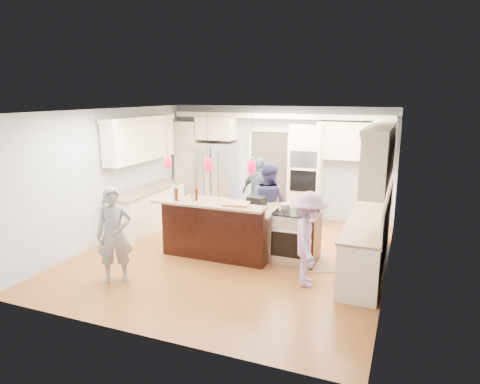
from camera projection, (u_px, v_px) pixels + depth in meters
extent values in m
plane|color=#AB672E|center=(233.00, 255.00, 8.13)|extent=(6.00, 6.00, 0.00)
cube|color=#B2BCC6|center=(280.00, 162.00, 10.54)|extent=(5.50, 0.04, 2.70)
cube|color=#B2BCC6|center=(136.00, 234.00, 5.11)|extent=(5.50, 0.04, 2.70)
cube|color=#B2BCC6|center=(110.00, 175.00, 8.82)|extent=(0.04, 6.00, 2.70)
cube|color=#B2BCC6|center=(391.00, 199.00, 6.83)|extent=(0.04, 6.00, 2.70)
cube|color=white|center=(233.00, 110.00, 7.52)|extent=(5.50, 6.00, 0.04)
cube|color=#B7B7BC|center=(217.00, 178.00, 10.87)|extent=(0.90, 0.70, 1.80)
cube|color=#F9E6CA|center=(306.00, 174.00, 10.02)|extent=(0.72, 0.64, 2.30)
cube|color=black|center=(304.00, 159.00, 9.63)|extent=(0.60, 0.02, 0.35)
cube|color=black|center=(303.00, 181.00, 9.74)|extent=(0.60, 0.02, 0.50)
cylinder|color=#B7B7BC|center=(303.00, 170.00, 9.66)|extent=(0.55, 0.02, 0.02)
cube|color=#F9E6CA|center=(190.00, 166.00, 11.16)|extent=(0.60, 0.58, 2.30)
cube|color=#F9E6CA|center=(217.00, 128.00, 10.65)|extent=(0.95, 0.58, 0.55)
cube|color=#F9E6CA|center=(355.00, 141.00, 9.59)|extent=(1.70, 0.35, 0.85)
cube|color=beige|center=(278.00, 116.00, 10.11)|extent=(5.30, 0.38, 0.12)
cube|color=#4C443A|center=(270.00, 173.00, 10.69)|extent=(0.90, 0.06, 2.10)
cube|color=white|center=(270.00, 130.00, 10.41)|extent=(1.04, 0.06, 0.10)
cube|color=#F9E6CA|center=(367.00, 244.00, 7.43)|extent=(0.60, 3.00, 0.88)
cube|color=tan|center=(369.00, 218.00, 7.33)|extent=(0.64, 3.05, 0.04)
cube|color=#F9E6CA|center=(381.00, 156.00, 7.05)|extent=(0.35, 3.00, 0.85)
cube|color=beige|center=(382.00, 127.00, 6.94)|extent=(0.37, 3.10, 0.10)
cube|color=#F9E6CA|center=(149.00, 210.00, 9.62)|extent=(0.60, 2.20, 0.88)
cube|color=tan|center=(148.00, 190.00, 9.52)|extent=(0.64, 2.25, 0.04)
cube|color=#F9E6CA|center=(140.00, 141.00, 9.32)|extent=(0.35, 2.20, 0.85)
cube|color=beige|center=(140.00, 119.00, 9.21)|extent=(0.37, 2.30, 0.10)
cube|color=black|center=(224.00, 229.00, 8.26)|extent=(2.00, 1.00, 0.88)
cube|color=tan|center=(224.00, 206.00, 8.15)|extent=(2.10, 1.10, 0.04)
cube|color=black|center=(212.00, 232.00, 7.73)|extent=(2.00, 0.12, 1.08)
cube|color=tan|center=(208.00, 204.00, 7.47)|extent=(2.10, 0.42, 0.04)
cube|color=black|center=(257.00, 201.00, 8.10)|extent=(0.35, 0.29, 0.17)
cube|color=#B7B7BC|center=(294.00, 237.00, 7.75)|extent=(0.76, 0.66, 0.90)
cube|color=black|center=(289.00, 246.00, 7.46)|extent=(0.65, 0.01, 0.45)
cube|color=black|center=(294.00, 213.00, 7.65)|extent=(0.72, 0.59, 0.02)
cube|color=black|center=(316.00, 240.00, 7.61)|extent=(0.06, 0.71, 0.88)
cylinder|color=black|center=(167.00, 132.00, 7.52)|extent=(0.01, 0.01, 0.75)
ellipsoid|color=red|center=(168.00, 162.00, 7.64)|extent=(0.15, 0.15, 0.26)
cylinder|color=black|center=(208.00, 134.00, 7.23)|extent=(0.01, 0.01, 0.75)
ellipsoid|color=red|center=(208.00, 164.00, 7.35)|extent=(0.15, 0.15, 0.26)
cylinder|color=black|center=(252.00, 135.00, 6.95)|extent=(0.01, 0.01, 0.75)
ellipsoid|color=red|center=(252.00, 167.00, 7.06)|extent=(0.15, 0.15, 0.26)
imported|color=slate|center=(114.00, 235.00, 6.84)|extent=(0.68, 0.62, 1.56)
imported|color=navy|center=(268.00, 204.00, 8.58)|extent=(0.92, 0.79, 1.67)
imported|color=slate|center=(259.00, 194.00, 9.41)|extent=(1.05, 0.76, 1.65)
imported|color=#B38CBC|center=(309.00, 239.00, 6.70)|extent=(0.80, 1.10, 1.52)
cube|color=#90734F|center=(313.00, 262.00, 7.77)|extent=(1.02, 1.18, 0.01)
cylinder|color=silver|center=(174.00, 193.00, 7.62)|extent=(0.09, 0.09, 0.29)
cylinder|color=#401B0B|center=(176.00, 194.00, 7.70)|extent=(0.06, 0.06, 0.22)
cylinder|color=#401B0B|center=(176.00, 195.00, 7.60)|extent=(0.06, 0.06, 0.23)
cylinder|color=#401B0B|center=(196.00, 195.00, 7.63)|extent=(0.07, 0.07, 0.22)
cylinder|color=#B7B7BC|center=(193.00, 198.00, 7.58)|extent=(0.08, 0.08, 0.11)
cube|color=tan|center=(236.00, 204.00, 7.36)|extent=(0.49, 0.39, 0.03)
cylinder|color=#B7B7BC|center=(285.00, 207.00, 7.75)|extent=(0.22, 0.22, 0.13)
cylinder|color=#B7B7BC|center=(302.00, 210.00, 7.61)|extent=(0.18, 0.18, 0.09)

